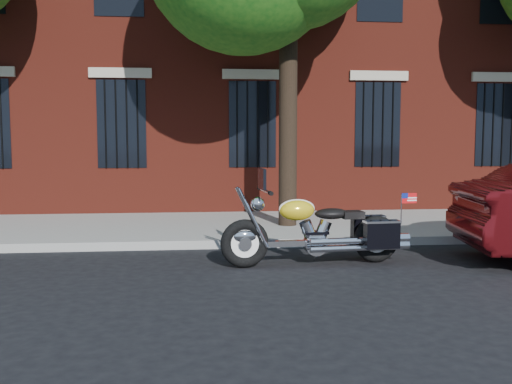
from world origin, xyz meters
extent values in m
plane|color=black|center=(0.00, 0.00, 0.00)|extent=(120.00, 120.00, 0.00)
cube|color=gray|center=(0.00, 1.38, 0.07)|extent=(40.00, 0.16, 0.15)
cube|color=gray|center=(0.00, 3.26, 0.07)|extent=(40.00, 3.60, 0.15)
cube|color=maroon|center=(0.00, 10.06, 6.00)|extent=(26.00, 10.00, 12.00)
cube|color=black|center=(0.00, 5.11, 2.20)|extent=(1.10, 0.14, 2.00)
cube|color=#B2A893|center=(0.00, 5.08, 3.35)|extent=(1.40, 0.20, 0.22)
cylinder|color=black|center=(0.00, 5.03, 2.20)|extent=(0.04, 0.04, 2.00)
cylinder|color=black|center=(0.50, 2.90, 2.50)|extent=(0.36, 0.36, 5.00)
torus|color=black|center=(-0.60, -0.16, 0.36)|extent=(0.72, 0.22, 0.71)
torus|color=black|center=(1.41, 0.01, 0.36)|extent=(0.72, 0.22, 0.71)
cylinder|color=white|center=(-0.60, -0.16, 0.36)|extent=(0.53, 0.11, 0.53)
cylinder|color=white|center=(1.41, 0.01, 0.36)|extent=(0.53, 0.11, 0.53)
ellipsoid|color=white|center=(-0.60, -0.16, 0.47)|extent=(0.38, 0.17, 0.20)
ellipsoid|color=yellow|center=(1.41, 0.01, 0.49)|extent=(0.38, 0.18, 0.20)
cube|color=white|center=(0.40, -0.08, 0.34)|extent=(1.59, 0.23, 0.08)
cylinder|color=white|center=(0.46, -0.07, 0.32)|extent=(0.35, 0.22, 0.34)
cylinder|color=white|center=(1.00, -0.22, 0.33)|extent=(1.33, 0.20, 0.10)
ellipsoid|color=yellow|center=(0.17, -0.09, 0.83)|extent=(0.55, 0.34, 0.30)
ellipsoid|color=black|center=(0.70, -0.05, 0.76)|extent=(0.54, 0.34, 0.16)
cube|color=black|center=(1.35, 0.28, 0.48)|extent=(0.52, 0.21, 0.40)
cube|color=black|center=(1.40, -0.27, 0.48)|extent=(0.52, 0.21, 0.40)
cylinder|color=white|center=(-0.31, -0.13, 1.12)|extent=(0.11, 0.83, 0.04)
sphere|color=white|center=(-0.41, -0.14, 0.93)|extent=(0.23, 0.23, 0.21)
cube|color=black|center=(-0.35, -0.14, 1.29)|extent=(0.08, 0.43, 0.30)
cube|color=red|center=(1.79, -0.28, 1.01)|extent=(0.23, 0.03, 0.15)
camera|label=1|loc=(-1.24, -8.26, 1.87)|focal=40.00mm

